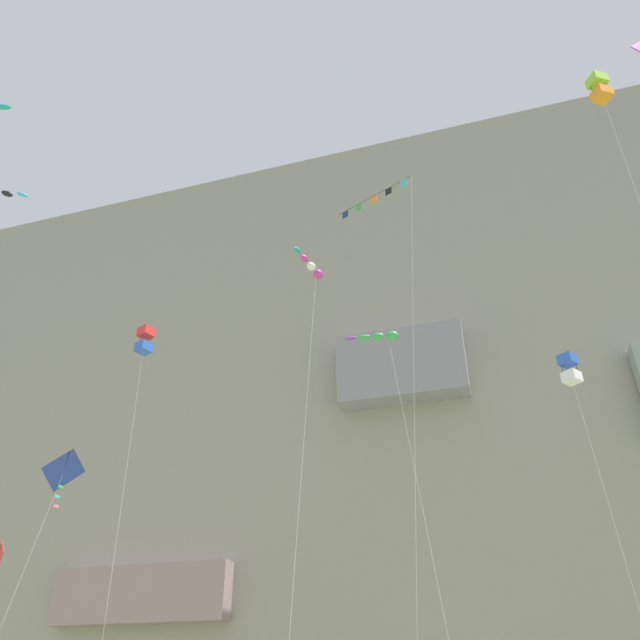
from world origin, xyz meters
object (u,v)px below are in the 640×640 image
object	(u,v)px
kite_box_upper_mid	(600,89)
kite_box_high_right	(570,369)
kite_banner_upper_right	(377,219)
kite_windsock_mid_left	(312,269)
kite_windsock_far_right	(380,338)
kite_diamond_far_left	(62,474)
kite_box_low_right	(145,341)

from	to	relation	value
kite_box_upper_mid	kite_box_high_right	bearing A→B (deg)	105.57
kite_banner_upper_right	kite_box_upper_mid	world-z (taller)	kite_box_upper_mid
kite_banner_upper_right	kite_box_high_right	world-z (taller)	kite_banner_upper_right
kite_box_high_right	kite_windsock_mid_left	size ratio (longest dim) A/B	0.91
kite_box_upper_mid	kite_windsock_mid_left	xyz separation A→B (m)	(-17.25, 0.43, -8.67)
kite_banner_upper_right	kite_box_high_right	size ratio (longest dim) A/B	1.40
kite_box_high_right	kite_banner_upper_right	bearing A→B (deg)	-138.37
kite_box_high_right	kite_box_upper_mid	distance (m)	17.05
kite_box_high_right	kite_windsock_far_right	bearing A→B (deg)	-141.87
kite_banner_upper_right	kite_windsock_far_right	distance (m)	8.25
kite_windsock_far_right	kite_banner_upper_right	bearing A→B (deg)	-61.11
kite_diamond_far_left	kite_box_low_right	bearing A→B (deg)	39.79
kite_windsock_far_right	kite_box_low_right	distance (m)	14.02
kite_box_upper_mid	kite_windsock_far_right	bearing A→B (deg)	164.82
kite_box_high_right	kite_box_upper_mid	xyz separation A→B (m)	(3.43, -12.31, 11.29)
kite_windsock_far_right	kite_windsock_mid_left	world-z (taller)	kite_windsock_mid_left
kite_banner_upper_right	kite_windsock_far_right	size ratio (longest dim) A/B	1.48
kite_box_upper_mid	kite_box_low_right	xyz separation A→B (m)	(-27.95, 1.15, -11.24)
kite_windsock_far_right	kite_box_upper_mid	xyz separation A→B (m)	(14.20, -3.85, 11.84)
kite_diamond_far_left	kite_box_upper_mid	world-z (taller)	kite_box_upper_mid
kite_box_low_right	kite_windsock_mid_left	bearing A→B (deg)	-3.83
kite_diamond_far_left	kite_box_high_right	size ratio (longest dim) A/B	0.63
kite_banner_upper_right	kite_windsock_mid_left	distance (m)	6.66
kite_banner_upper_right	kite_diamond_far_left	world-z (taller)	kite_banner_upper_right
kite_banner_upper_right	kite_diamond_far_left	xyz separation A→B (m)	(-16.42, -3.84, -16.10)
kite_diamond_far_left	kite_box_high_right	distance (m)	30.96
kite_windsock_mid_left	kite_box_low_right	size ratio (longest dim) A/B	1.10
kite_diamond_far_left	kite_box_upper_mid	bearing A→B (deg)	1.39
kite_diamond_far_left	kite_box_high_right	bearing A→B (deg)	25.97
kite_banner_upper_right	kite_windsock_mid_left	size ratio (longest dim) A/B	1.28
kite_windsock_mid_left	kite_banner_upper_right	bearing A→B (deg)	37.71
kite_windsock_far_right	kite_box_high_right	xyz separation A→B (m)	(10.77, 8.46, 0.54)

